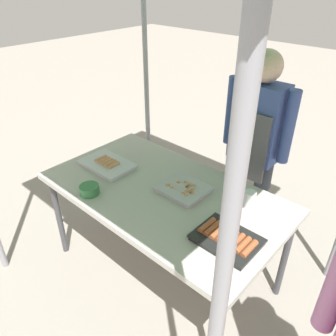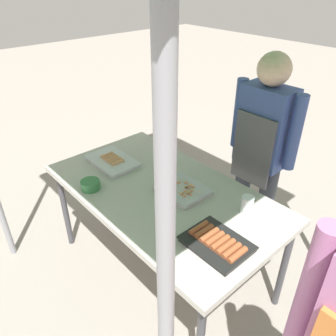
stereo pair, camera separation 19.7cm
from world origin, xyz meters
name	(u,v)px [view 1 (the left image)]	position (x,y,z in m)	size (l,w,h in m)	color
ground_plane	(164,270)	(0.00, 0.00, 0.00)	(18.00, 18.00, 0.00)	gray
stall_table	(163,197)	(0.00, 0.00, 0.70)	(1.60, 0.90, 0.75)	#B7B2A8
tray_grilled_sausages	(107,164)	(-0.51, -0.05, 0.77)	(0.39, 0.26, 0.05)	silver
tray_meat_skewers	(183,189)	(0.10, 0.09, 0.77)	(0.31, 0.26, 0.04)	#ADADB2
tray_pork_links	(227,239)	(0.58, -0.12, 0.77)	(0.34, 0.26, 0.05)	black
condiment_bowl	(89,190)	(-0.33, -0.34, 0.78)	(0.13, 0.13, 0.06)	#33723F
drink_cup_near_edge	(250,199)	(0.50, 0.23, 0.80)	(0.07, 0.07, 0.11)	white
vendor_woman	(255,142)	(0.25, 0.71, 0.93)	(0.52, 0.23, 1.57)	#333842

